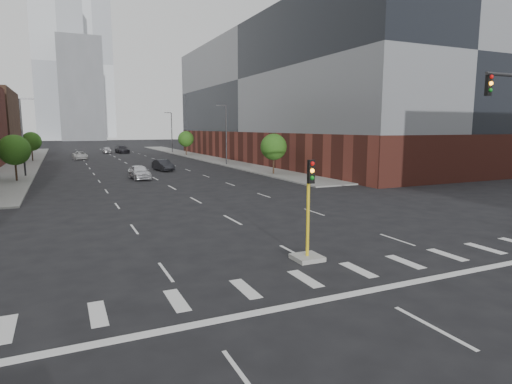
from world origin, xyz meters
TOP-DOWN VIEW (x-y plane):
  - ground at (0.00, 0.00)m, footprint 400.00×400.00m
  - sidewalk_left_far at (-15.00, 74.00)m, footprint 5.00×92.00m
  - sidewalk_right_far at (15.00, 74.00)m, footprint 5.00×92.00m
  - building_right_main at (29.50, 60.00)m, footprint 24.00×70.00m
  - tower_left at (-8.00, 220.00)m, footprint 22.00×22.00m
  - tower_right at (10.00, 260.00)m, footprint 20.00×20.00m
  - tower_mid at (0.00, 200.00)m, footprint 18.00×18.00m
  - median_traffic_signal at (0.00, 8.97)m, footprint 1.20×1.20m
  - streetlight_right_a at (13.41, 55.00)m, footprint 1.60×0.22m
  - streetlight_right_b at (13.41, 90.00)m, footprint 1.60×0.22m
  - streetlight_left at (-13.41, 50.00)m, footprint 1.60×0.22m
  - tree_left_near at (-14.00, 45.00)m, footprint 3.20×3.20m
  - tree_left_far at (-14.00, 75.00)m, footprint 3.20×3.20m
  - tree_right_near at (14.00, 40.00)m, footprint 3.20×3.20m
  - tree_right_far at (14.00, 80.00)m, footprint 3.20×3.20m
  - car_near_left at (-1.70, 42.19)m, footprint 2.18×4.83m
  - car_mid_right at (2.74, 50.44)m, footprint 2.31×4.70m
  - car_far_left at (-6.46, 77.22)m, footprint 2.59×5.15m
  - car_deep_right at (3.02, 93.81)m, footprint 2.84×5.97m
  - car_distant at (-0.13, 94.93)m, footprint 1.85×4.30m

SIDE VIEW (x-z plane):
  - ground at x=0.00m, z-range 0.00..0.00m
  - sidewalk_left_far at x=-15.00m, z-range 0.00..0.15m
  - sidewalk_right_far at x=15.00m, z-range 0.00..0.15m
  - car_far_left at x=-6.46m, z-range 0.00..1.40m
  - car_distant at x=-0.13m, z-range 0.00..1.45m
  - car_mid_right at x=2.74m, z-range 0.00..1.48m
  - car_near_left at x=-1.70m, z-range 0.00..1.61m
  - car_deep_right at x=3.02m, z-range 0.00..1.68m
  - median_traffic_signal at x=0.00m, z-range -1.23..3.17m
  - tree_left_near at x=-14.00m, z-range 0.97..5.82m
  - tree_left_far at x=-14.00m, z-range 0.97..5.82m
  - tree_right_near at x=14.00m, z-range 0.97..5.82m
  - tree_right_far at x=14.00m, z-range 0.97..5.82m
  - streetlight_right_a at x=13.41m, z-range 0.47..9.55m
  - streetlight_right_b at x=13.41m, z-range 0.47..9.55m
  - streetlight_left at x=-13.41m, z-range 0.47..9.55m
  - building_right_main at x=29.50m, z-range 0.00..22.00m
  - tower_mid at x=0.00m, z-range 0.00..44.00m
  - tower_left at x=-8.00m, z-range 0.00..70.00m
  - tower_right at x=10.00m, z-range 0.00..80.00m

